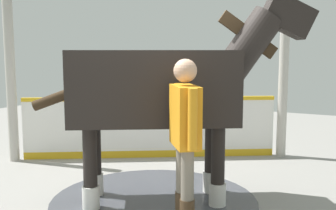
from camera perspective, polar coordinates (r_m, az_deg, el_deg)
ground_plane at (r=5.22m, az=-3.62°, el=-12.87°), size 16.00×16.00×0.02m
wet_patch at (r=5.15m, az=-1.94°, el=-12.99°), size 2.52×2.52×0.00m
barrier_wall at (r=6.98m, az=-2.49°, el=-3.44°), size 3.69×2.24×1.04m
roof_post_near at (r=7.21m, az=15.75°, el=3.54°), size 0.16×0.16×2.68m
roof_post_far at (r=7.12m, az=-21.03°, el=3.27°), size 0.16×0.16×2.68m
horse at (r=4.85m, az=-0.49°, el=2.35°), size 2.96×1.96×2.50m
handler at (r=4.10m, az=2.37°, el=-3.73°), size 0.48×0.56×1.73m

